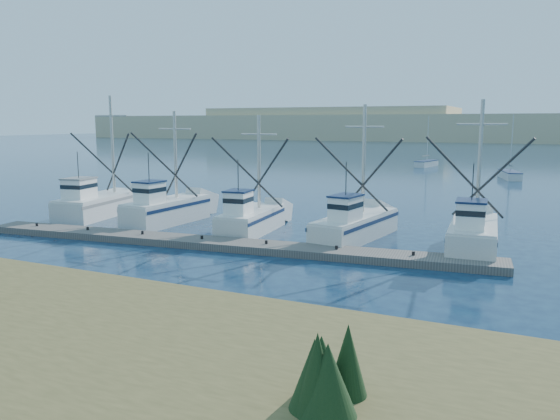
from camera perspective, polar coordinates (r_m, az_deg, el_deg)
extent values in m
plane|color=#0D203C|center=(22.80, 0.15, -9.00)|extent=(500.00, 500.00, 0.00)
cube|color=#65605B|center=(31.60, -6.55, -3.51)|extent=(31.37, 5.15, 0.42)
cube|color=tan|center=(229.87, 22.87, 7.92)|extent=(360.00, 60.00, 10.00)
cube|color=silver|center=(44.25, -18.11, 0.44)|extent=(4.12, 8.94, 1.50)
cube|color=white|center=(42.49, -20.23, 2.03)|extent=(1.94, 2.33, 1.50)
cylinder|color=#B7B2A8|center=(44.91, -17.12, 6.48)|extent=(0.22, 0.22, 7.64)
cube|color=silver|center=(39.45, -11.74, -0.23)|extent=(2.78, 7.26, 1.61)
cube|color=white|center=(37.79, -13.46, 1.69)|extent=(1.49, 1.81, 1.50)
cylinder|color=#B7B2A8|center=(39.99, -10.87, 5.62)|extent=(0.22, 0.22, 6.29)
cube|color=silver|center=(35.58, -3.00, -1.26)|extent=(2.92, 6.79, 1.36)
cube|color=white|center=(33.88, -4.36, 0.65)|extent=(1.49, 1.73, 1.50)
cylinder|color=#B7B2A8|center=(36.09, -2.21, 4.96)|extent=(0.22, 0.22, 6.22)
cube|color=silver|center=(33.71, 7.91, -1.89)|extent=(3.39, 8.37, 1.40)
cube|color=white|center=(31.50, 6.86, 0.04)|extent=(1.56, 2.15, 1.50)
cylinder|color=#B7B2A8|center=(34.51, 8.74, 5.21)|extent=(0.22, 0.22, 6.79)
cube|color=silver|center=(32.10, 19.53, -2.77)|extent=(2.89, 7.63, 1.53)
cube|color=white|center=(29.95, 19.32, -0.63)|extent=(1.52, 1.91, 1.50)
cylinder|color=#B7B2A8|center=(32.82, 20.13, 4.83)|extent=(0.22, 0.22, 6.84)
cube|color=silver|center=(75.35, 22.86, 3.37)|extent=(3.19, 6.75, 0.90)
cylinder|color=#B7B2A8|center=(75.40, 23.06, 6.45)|extent=(0.12, 0.12, 7.20)
cube|color=silver|center=(91.75, 15.04, 4.68)|extent=(2.91, 6.51, 0.90)
cylinder|color=#B7B2A8|center=(91.84, 15.18, 7.21)|extent=(0.12, 0.12, 7.20)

